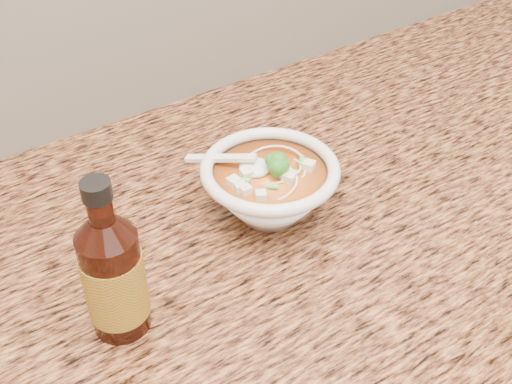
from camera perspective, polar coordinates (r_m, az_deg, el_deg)
counter_slab at (r=0.76m, az=-8.27°, el=-7.48°), size 4.00×0.68×0.04m
soup_bowl at (r=0.77m, az=1.21°, el=0.32°), size 0.17×0.17×0.09m
hot_sauce_bottle at (r=0.64m, az=-12.55°, el=-7.29°), size 0.06×0.06×0.19m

